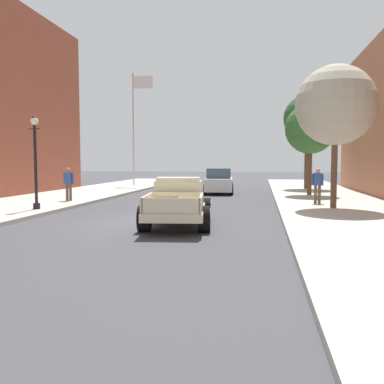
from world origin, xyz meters
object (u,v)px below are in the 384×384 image
(car_background_white, at_px, (219,182))
(pedestrian_sidewalk_right, at_px, (318,183))
(pedestrian_sidewalk_left, at_px, (69,182))
(street_lamp_near, at_px, (35,155))
(hotrod_truck_cream, at_px, (178,202))
(flagpole, at_px, (136,116))
(street_tree_second, at_px, (310,129))
(street_tree_third, at_px, (307,118))
(street_tree_nearest, at_px, (336,106))

(car_background_white, height_order, pedestrian_sidewalk_right, pedestrian_sidewalk_right)
(car_background_white, relative_size, pedestrian_sidewalk_left, 2.68)
(street_lamp_near, bearing_deg, hotrod_truck_cream, -18.86)
(hotrod_truck_cream, bearing_deg, car_background_white, 89.99)
(car_background_white, distance_m, street_lamp_near, 13.31)
(hotrod_truck_cream, xyz_separation_m, pedestrian_sidewalk_left, (-6.73, 5.86, 0.33))
(car_background_white, distance_m, pedestrian_sidewalk_right, 9.06)
(hotrod_truck_cream, distance_m, flagpole, 21.69)
(hotrod_truck_cream, relative_size, flagpole, 0.55)
(street_tree_second, height_order, street_tree_third, street_tree_third)
(street_tree_nearest, bearing_deg, car_background_white, 122.58)
(pedestrian_sidewalk_left, relative_size, street_tree_nearest, 0.28)
(car_background_white, xyz_separation_m, street_tree_nearest, (5.78, -9.04, 3.67))
(car_background_white, relative_size, street_tree_third, 0.66)
(pedestrian_sidewalk_left, bearing_deg, street_tree_nearest, -5.28)
(pedestrian_sidewalk_left, height_order, street_tree_nearest, street_tree_nearest)
(pedestrian_sidewalk_left, distance_m, street_tree_nearest, 13.00)
(car_background_white, distance_m, street_tree_second, 6.74)
(street_lamp_near, relative_size, street_tree_second, 0.72)
(pedestrian_sidewalk_right, bearing_deg, street_tree_third, 86.93)
(flagpole, relative_size, street_tree_second, 1.72)
(pedestrian_sidewalk_right, relative_size, street_tree_nearest, 0.28)
(street_tree_second, bearing_deg, street_lamp_near, -141.69)
(street_lamp_near, xyz_separation_m, street_tree_third, (12.34, 15.34, 2.79))
(pedestrian_sidewalk_left, height_order, street_tree_second, street_tree_second)
(car_background_white, distance_m, street_tree_nearest, 11.34)
(car_background_white, relative_size, street_tree_second, 0.83)
(car_background_white, distance_m, pedestrian_sidewalk_left, 10.37)
(flagpole, bearing_deg, street_tree_third, -9.48)
(street_lamp_near, bearing_deg, pedestrian_sidewalk_right, 19.82)
(car_background_white, xyz_separation_m, pedestrian_sidewalk_left, (-6.73, -7.88, 0.32))
(flagpole, bearing_deg, street_lamp_near, -86.69)
(hotrod_truck_cream, relative_size, pedestrian_sidewalk_right, 3.07)
(pedestrian_sidewalk_left, relative_size, street_tree_second, 0.31)
(street_lamp_near, bearing_deg, flagpole, 93.31)
(pedestrian_sidewalk_left, bearing_deg, pedestrian_sidewalk_right, 2.67)
(street_lamp_near, height_order, street_tree_third, street_tree_third)
(flagpole, height_order, street_tree_nearest, flagpole)
(hotrod_truck_cream, bearing_deg, street_tree_nearest, 39.12)
(street_tree_nearest, bearing_deg, hotrod_truck_cream, -140.88)
(car_background_white, bearing_deg, hotrod_truck_cream, -90.01)
(street_tree_second, bearing_deg, flagpole, 147.88)
(street_tree_second, relative_size, street_tree_third, 0.79)
(car_background_white, xyz_separation_m, flagpole, (-7.42, 6.02, 5.00))
(hotrod_truck_cream, height_order, street_tree_nearest, street_tree_nearest)
(street_tree_nearest, bearing_deg, street_tree_third, 89.31)
(pedestrian_sidewalk_left, xyz_separation_m, street_tree_third, (12.66, 11.67, 4.09))
(street_tree_nearest, relative_size, street_tree_third, 0.89)
(car_background_white, bearing_deg, street_tree_nearest, -57.42)
(street_tree_nearest, xyz_separation_m, street_tree_third, (0.15, 12.82, 0.73))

